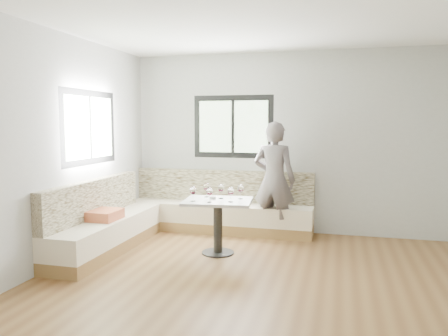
{
  "coord_description": "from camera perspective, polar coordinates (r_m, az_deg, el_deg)",
  "views": [
    {
      "loc": [
        0.76,
        -4.3,
        1.72
      ],
      "look_at": [
        -0.7,
        1.19,
        1.12
      ],
      "focal_mm": 35.0,
      "sensor_mm": 36.0,
      "label": 1
    }
  ],
  "objects": [
    {
      "name": "room",
      "position": [
        4.47,
        4.05,
        2.03
      ],
      "size": [
        5.01,
        5.01,
        2.81
      ],
      "color": "brown",
      "rests_on": "ground"
    },
    {
      "name": "banquette",
      "position": [
        6.53,
        -6.61,
        -6.32
      ],
      "size": [
        2.9,
        2.8,
        0.95
      ],
      "color": "olive",
      "rests_on": "ground"
    },
    {
      "name": "table",
      "position": [
        5.73,
        -0.81,
        -5.95
      ],
      "size": [
        0.94,
        0.77,
        0.71
      ],
      "rotation": [
        0.0,
        0.0,
        0.11
      ],
      "color": "black",
      "rests_on": "ground"
    },
    {
      "name": "person",
      "position": [
        6.52,
        6.58,
        -1.56
      ],
      "size": [
        0.69,
        0.5,
        1.74
      ],
      "primitive_type": "imported",
      "rotation": [
        0.0,
        0.0,
        2.99
      ],
      "color": "#61595A",
      "rests_on": "ground"
    },
    {
      "name": "olive_ramekin",
      "position": [
        5.76,
        -1.5,
        -3.88
      ],
      "size": [
        0.09,
        0.09,
        0.03
      ],
      "color": "white",
      "rests_on": "table"
    },
    {
      "name": "wine_glass_a",
      "position": [
        5.57,
        -4.09,
        -3.01
      ],
      "size": [
        0.09,
        0.09,
        0.19
      ],
      "color": "white",
      "rests_on": "table"
    },
    {
      "name": "wine_glass_b",
      "position": [
        5.49,
        -1.9,
        -3.13
      ],
      "size": [
        0.09,
        0.09,
        0.19
      ],
      "color": "white",
      "rests_on": "table"
    },
    {
      "name": "wine_glass_c",
      "position": [
        5.51,
        0.89,
        -3.09
      ],
      "size": [
        0.09,
        0.09,
        0.19
      ],
      "color": "white",
      "rests_on": "table"
    },
    {
      "name": "wine_glass_d",
      "position": [
        5.76,
        -0.4,
        -2.69
      ],
      "size": [
        0.09,
        0.09,
        0.19
      ],
      "color": "white",
      "rests_on": "table"
    },
    {
      "name": "wine_glass_e",
      "position": [
        5.74,
        2.18,
        -2.74
      ],
      "size": [
        0.09,
        0.09,
        0.19
      ],
      "color": "white",
      "rests_on": "table"
    },
    {
      "name": "wine_glass_f",
      "position": [
        5.88,
        -2.3,
        -2.52
      ],
      "size": [
        0.09,
        0.09,
        0.19
      ],
      "color": "white",
      "rests_on": "table"
    }
  ]
}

